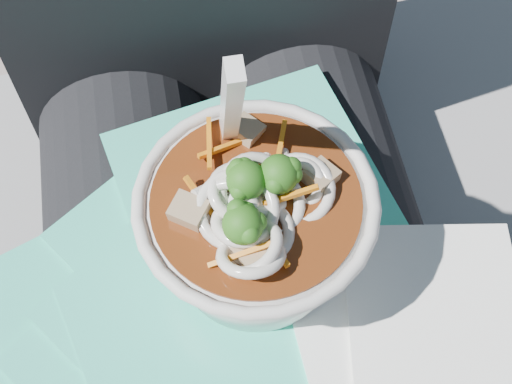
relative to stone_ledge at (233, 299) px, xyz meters
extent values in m
cube|color=slate|center=(0.00, 0.00, 0.00)|extent=(1.03, 0.56, 0.45)
cylinder|color=black|center=(-0.09, -0.15, 0.31)|extent=(0.16, 0.48, 0.16)
cylinder|color=black|center=(0.09, -0.15, 0.31)|extent=(0.16, 0.48, 0.16)
cube|color=#30C8A7|center=(-0.11, -0.15, 0.39)|extent=(0.23, 0.23, 0.00)
cube|color=#30C8A7|center=(0.07, -0.17, 0.39)|extent=(0.18, 0.19, 0.00)
cube|color=#30C8A7|center=(-0.05, -0.09, 0.39)|extent=(0.21, 0.20, 0.00)
cube|color=#30C8A7|center=(-0.04, -0.18, 0.39)|extent=(0.28, 0.28, 0.00)
cube|color=#30C8A7|center=(0.02, -0.06, 0.40)|extent=(0.23, 0.21, 0.00)
cube|color=#30C8A7|center=(-0.08, -0.14, 0.40)|extent=(0.17, 0.16, 0.00)
cube|color=#30C8A7|center=(-0.03, -0.18, 0.40)|extent=(0.23, 0.21, 0.00)
cube|color=white|center=(0.09, -0.22, 0.40)|extent=(0.13, 0.13, 0.00)
cube|color=white|center=(0.13, -0.19, 0.41)|extent=(0.14, 0.14, 0.00)
torus|color=silver|center=(0.01, -0.13, 0.49)|extent=(0.16, 0.16, 0.01)
cylinder|color=#4F200B|center=(0.01, -0.13, 0.48)|extent=(0.13, 0.13, 0.01)
torus|color=silver|center=(0.01, -0.12, 0.49)|extent=(0.07, 0.07, 0.04)
torus|color=silver|center=(-0.01, -0.13, 0.49)|extent=(0.04, 0.04, 0.04)
torus|color=silver|center=(-0.01, -0.14, 0.50)|extent=(0.07, 0.07, 0.03)
torus|color=silver|center=(0.01, -0.13, 0.49)|extent=(0.05, 0.05, 0.04)
torus|color=silver|center=(0.00, -0.16, 0.49)|extent=(0.04, 0.05, 0.04)
torus|color=silver|center=(0.00, -0.15, 0.49)|extent=(0.05, 0.06, 0.01)
torus|color=silver|center=(0.01, -0.13, 0.49)|extent=(0.06, 0.06, 0.03)
torus|color=silver|center=(0.04, -0.12, 0.49)|extent=(0.04, 0.04, 0.03)
torus|color=silver|center=(0.00, -0.12, 0.50)|extent=(0.05, 0.05, 0.03)
torus|color=silver|center=(0.03, -0.12, 0.49)|extent=(0.07, 0.07, 0.03)
torus|color=silver|center=(0.00, -0.17, 0.49)|extent=(0.06, 0.06, 0.03)
torus|color=silver|center=(0.00, -0.14, 0.50)|extent=(0.04, 0.04, 0.02)
cylinder|color=silver|center=(0.03, -0.11, 0.49)|extent=(0.01, 0.04, 0.02)
cylinder|color=silver|center=(-0.02, -0.11, 0.49)|extent=(0.03, 0.02, 0.02)
cylinder|color=silver|center=(0.02, -0.11, 0.49)|extent=(0.01, 0.03, 0.01)
cylinder|color=#7EA54F|center=(0.02, -0.12, 0.50)|extent=(0.01, 0.01, 0.01)
sphere|color=#195112|center=(0.02, -0.12, 0.51)|extent=(0.02, 0.02, 0.02)
sphere|color=#195112|center=(0.03, -0.12, 0.51)|extent=(0.01, 0.01, 0.01)
sphere|color=#195112|center=(0.03, -0.12, 0.51)|extent=(0.01, 0.01, 0.01)
sphere|color=#195112|center=(0.02, -0.13, 0.51)|extent=(0.01, 0.01, 0.01)
sphere|color=#195112|center=(0.03, -0.12, 0.51)|extent=(0.01, 0.01, 0.01)
cylinder|color=#7EA54F|center=(0.00, -0.12, 0.50)|extent=(0.01, 0.01, 0.01)
sphere|color=#195112|center=(0.00, -0.12, 0.51)|extent=(0.02, 0.02, 0.02)
sphere|color=#195112|center=(0.00, -0.12, 0.51)|extent=(0.01, 0.01, 0.01)
sphere|color=#195112|center=(0.00, -0.11, 0.51)|extent=(0.01, 0.01, 0.01)
sphere|color=#195112|center=(0.00, -0.13, 0.51)|extent=(0.01, 0.01, 0.01)
sphere|color=#195112|center=(0.00, -0.11, 0.51)|extent=(0.01, 0.01, 0.01)
cylinder|color=#7EA54F|center=(0.00, -0.15, 0.50)|extent=(0.01, 0.01, 0.01)
sphere|color=#195112|center=(0.00, -0.15, 0.51)|extent=(0.02, 0.02, 0.02)
sphere|color=#195112|center=(0.00, -0.14, 0.51)|extent=(0.01, 0.01, 0.01)
sphere|color=#195112|center=(-0.01, -0.14, 0.51)|extent=(0.01, 0.01, 0.01)
sphere|color=#195112|center=(0.00, -0.16, 0.51)|extent=(0.01, 0.01, 0.01)
sphere|color=#195112|center=(0.00, -0.15, 0.51)|extent=(0.01, 0.01, 0.01)
cube|color=orange|center=(0.01, -0.15, 0.49)|extent=(0.02, 0.05, 0.01)
cube|color=orange|center=(-0.01, -0.08, 0.49)|extent=(0.01, 0.04, 0.01)
cube|color=orange|center=(0.03, -0.09, 0.50)|extent=(0.02, 0.04, 0.00)
cube|color=orange|center=(0.02, -0.13, 0.50)|extent=(0.04, 0.00, 0.02)
cube|color=orange|center=(0.00, -0.11, 0.49)|extent=(0.04, 0.01, 0.01)
cube|color=orange|center=(-0.02, -0.13, 0.49)|extent=(0.02, 0.04, 0.02)
cube|color=orange|center=(0.00, -0.11, 0.49)|extent=(0.04, 0.02, 0.02)
cube|color=orange|center=(-0.01, -0.16, 0.50)|extent=(0.04, 0.01, 0.02)
cube|color=orange|center=(0.00, -0.08, 0.49)|extent=(0.05, 0.02, 0.01)
cube|color=#927252|center=(0.05, -0.12, 0.49)|extent=(0.03, 0.03, 0.01)
cube|color=#927252|center=(0.01, -0.07, 0.49)|extent=(0.03, 0.03, 0.02)
cube|color=#927252|center=(-0.03, -0.13, 0.49)|extent=(0.03, 0.03, 0.01)
cube|color=#927252|center=(0.00, -0.16, 0.49)|extent=(0.03, 0.03, 0.02)
ellipsoid|color=white|center=(0.00, -0.14, 0.49)|extent=(0.03, 0.04, 0.01)
cube|color=white|center=(0.00, -0.09, 0.54)|extent=(0.01, 0.06, 0.13)
camera|label=1|loc=(-0.03, -0.34, 0.88)|focal=50.00mm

